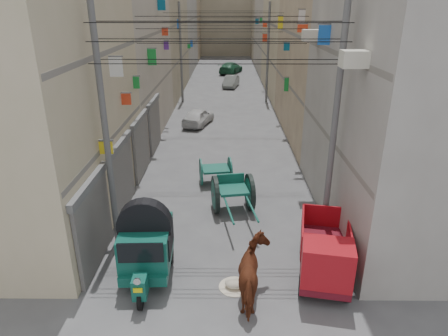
{
  "coord_description": "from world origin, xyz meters",
  "views": [
    {
      "loc": [
        0.24,
        -6.05,
        7.75
      ],
      "look_at": [
        0.14,
        6.5,
        2.61
      ],
      "focal_mm": 32.0,
      "sensor_mm": 36.0,
      "label": 1
    }
  ],
  "objects_px": {
    "second_cart": "(216,170)",
    "distant_car_white": "(198,117)",
    "auto_rickshaw": "(146,244)",
    "feed_sack": "(235,283)",
    "distant_car_grey": "(231,81)",
    "horse": "(255,275)",
    "distant_car_green": "(231,68)",
    "mini_truck": "(325,258)",
    "tonga_cart": "(233,193)"
  },
  "relations": [
    {
      "from": "second_cart",
      "to": "distant_car_white",
      "type": "relative_size",
      "value": 0.46
    },
    {
      "from": "second_cart",
      "to": "auto_rickshaw",
      "type": "bearing_deg",
      "value": -114.16
    },
    {
      "from": "feed_sack",
      "to": "distant_car_grey",
      "type": "xyz_separation_m",
      "value": [
        0.15,
        31.05,
        0.43
      ]
    },
    {
      "from": "feed_sack",
      "to": "distant_car_grey",
      "type": "distance_m",
      "value": 31.05
    },
    {
      "from": "feed_sack",
      "to": "horse",
      "type": "bearing_deg",
      "value": -45.57
    },
    {
      "from": "second_cart",
      "to": "distant_car_green",
      "type": "height_order",
      "value": "distant_car_green"
    },
    {
      "from": "auto_rickshaw",
      "to": "mini_truck",
      "type": "height_order",
      "value": "auto_rickshaw"
    },
    {
      "from": "distant_car_grey",
      "to": "feed_sack",
      "type": "bearing_deg",
      "value": -79.8
    },
    {
      "from": "mini_truck",
      "to": "distant_car_grey",
      "type": "xyz_separation_m",
      "value": [
        -2.5,
        30.8,
        -0.28
      ]
    },
    {
      "from": "tonga_cart",
      "to": "distant_car_grey",
      "type": "distance_m",
      "value": 26.26
    },
    {
      "from": "feed_sack",
      "to": "tonga_cart",
      "type": "bearing_deg",
      "value": 90.03
    },
    {
      "from": "tonga_cart",
      "to": "horse",
      "type": "height_order",
      "value": "horse"
    },
    {
      "from": "second_cart",
      "to": "feed_sack",
      "type": "distance_m",
      "value": 7.46
    },
    {
      "from": "tonga_cart",
      "to": "second_cart",
      "type": "height_order",
      "value": "tonga_cart"
    },
    {
      "from": "tonga_cart",
      "to": "distant_car_green",
      "type": "height_order",
      "value": "tonga_cart"
    },
    {
      "from": "auto_rickshaw",
      "to": "horse",
      "type": "distance_m",
      "value": 3.38
    },
    {
      "from": "mini_truck",
      "to": "distant_car_green",
      "type": "relative_size",
      "value": 0.74
    },
    {
      "from": "mini_truck",
      "to": "distant_car_white",
      "type": "relative_size",
      "value": 0.98
    },
    {
      "from": "auto_rickshaw",
      "to": "mini_truck",
      "type": "relative_size",
      "value": 0.83
    },
    {
      "from": "mini_truck",
      "to": "feed_sack",
      "type": "bearing_deg",
      "value": -163.91
    },
    {
      "from": "mini_truck",
      "to": "feed_sack",
      "type": "xyz_separation_m",
      "value": [
        -2.65,
        -0.25,
        -0.71
      ]
    },
    {
      "from": "mini_truck",
      "to": "second_cart",
      "type": "xyz_separation_m",
      "value": [
        -3.42,
        7.16,
        -0.19
      ]
    },
    {
      "from": "second_cart",
      "to": "distant_car_green",
      "type": "bearing_deg",
      "value": 79.38
    },
    {
      "from": "auto_rickshaw",
      "to": "horse",
      "type": "relative_size",
      "value": 1.37
    },
    {
      "from": "tonga_cart",
      "to": "feed_sack",
      "type": "height_order",
      "value": "tonga_cart"
    },
    {
      "from": "horse",
      "to": "distant_car_grey",
      "type": "xyz_separation_m",
      "value": [
        -0.4,
        31.6,
        -0.3
      ]
    },
    {
      "from": "distant_car_green",
      "to": "second_cart",
      "type": "bearing_deg",
      "value": 107.25
    },
    {
      "from": "tonga_cart",
      "to": "feed_sack",
      "type": "bearing_deg",
      "value": -99.63
    },
    {
      "from": "distant_car_grey",
      "to": "distant_car_green",
      "type": "bearing_deg",
      "value": 100.23
    },
    {
      "from": "auto_rickshaw",
      "to": "distant_car_green",
      "type": "bearing_deg",
      "value": 83.88
    },
    {
      "from": "distant_car_grey",
      "to": "distant_car_green",
      "type": "distance_m",
      "value": 8.84
    },
    {
      "from": "tonga_cart",
      "to": "horse",
      "type": "xyz_separation_m",
      "value": [
        0.55,
        -5.34,
        0.08
      ]
    },
    {
      "from": "auto_rickshaw",
      "to": "second_cart",
      "type": "relative_size",
      "value": 1.76
    },
    {
      "from": "auto_rickshaw",
      "to": "distant_car_grey",
      "type": "distance_m",
      "value": 30.66
    },
    {
      "from": "second_cart",
      "to": "distant_car_grey",
      "type": "distance_m",
      "value": 23.66
    },
    {
      "from": "mini_truck",
      "to": "distant_car_white",
      "type": "distance_m",
      "value": 17.68
    },
    {
      "from": "mini_truck",
      "to": "horse",
      "type": "height_order",
      "value": "mini_truck"
    },
    {
      "from": "auto_rickshaw",
      "to": "distant_car_grey",
      "type": "xyz_separation_m",
      "value": [
        2.79,
        30.53,
        -0.58
      ]
    },
    {
      "from": "distant_car_green",
      "to": "horse",
      "type": "bearing_deg",
      "value": 109.44
    },
    {
      "from": "auto_rickshaw",
      "to": "tonga_cart",
      "type": "bearing_deg",
      "value": 56.24
    },
    {
      "from": "distant_car_white",
      "to": "distant_car_green",
      "type": "bearing_deg",
      "value": -79.68
    },
    {
      "from": "tonga_cart",
      "to": "distant_car_grey",
      "type": "height_order",
      "value": "tonga_cart"
    },
    {
      "from": "auto_rickshaw",
      "to": "second_cart",
      "type": "xyz_separation_m",
      "value": [
        1.87,
        6.89,
        -0.49
      ]
    },
    {
      "from": "auto_rickshaw",
      "to": "horse",
      "type": "height_order",
      "value": "auto_rickshaw"
    },
    {
      "from": "horse",
      "to": "distant_car_white",
      "type": "bearing_deg",
      "value": -79.91
    },
    {
      "from": "horse",
      "to": "second_cart",
      "type": "bearing_deg",
      "value": -79.44
    },
    {
      "from": "mini_truck",
      "to": "distant_car_white",
      "type": "bearing_deg",
      "value": 116.79
    },
    {
      "from": "auto_rickshaw",
      "to": "tonga_cart",
      "type": "height_order",
      "value": "auto_rickshaw"
    },
    {
      "from": "horse",
      "to": "distant_car_green",
      "type": "xyz_separation_m",
      "value": [
        -0.36,
        40.45,
        -0.2
      ]
    },
    {
      "from": "second_cart",
      "to": "tonga_cart",
      "type": "bearing_deg",
      "value": -82.72
    }
  ]
}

